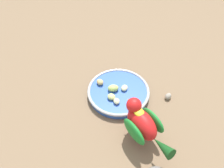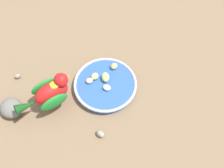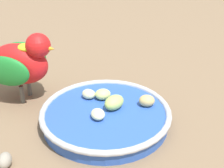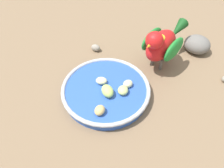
{
  "view_description": "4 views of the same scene",
  "coord_description": "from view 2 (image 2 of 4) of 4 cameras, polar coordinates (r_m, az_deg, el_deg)",
  "views": [
    {
      "loc": [
        -0.21,
        0.45,
        0.61
      ],
      "look_at": [
        0.04,
        0.01,
        0.06
      ],
      "focal_mm": 33.57,
      "sensor_mm": 36.0,
      "label": 1
    },
    {
      "loc": [
        -0.35,
        -0.23,
        0.74
      ],
      "look_at": [
        0.02,
        -0.03,
        0.04
      ],
      "focal_mm": 37.16,
      "sensor_mm": 36.0,
      "label": 2
    },
    {
      "loc": [
        -0.07,
        -0.49,
        0.35
      ],
      "look_at": [
        0.04,
        0.02,
        0.07
      ],
      "focal_mm": 54.76,
      "sensor_mm": 36.0,
      "label": 3
    },
    {
      "loc": [
        0.38,
        0.1,
        0.46
      ],
      "look_at": [
        0.02,
        0.02,
        0.04
      ],
      "focal_mm": 35.39,
      "sensor_mm": 36.0,
      "label": 4
    }
  ],
  "objects": [
    {
      "name": "apple_piece_2",
      "position": [
        0.85,
        -4.23,
        1.92
      ],
      "size": [
        0.03,
        0.03,
        0.02
      ],
      "primitive_type": "ellipsoid",
      "rotation": [
        0.0,
        0.0,
        6.25
      ],
      "color": "#C6D17A",
      "rests_on": "feeding_bowl"
    },
    {
      "name": "pebble_1",
      "position": [
        0.94,
        -22.2,
        1.76
      ],
      "size": [
        0.03,
        0.03,
        0.02
      ],
      "primitive_type": "ellipsoid",
      "rotation": [
        0.0,
        0.0,
        5.59
      ],
      "color": "gray",
      "rests_on": "ground_plane"
    },
    {
      "name": "ground_plane",
      "position": [
        0.85,
        -2.34,
        -1.82
      ],
      "size": [
        4.0,
        4.0,
        0.0
      ],
      "primitive_type": "plane",
      "color": "#7A6047"
    },
    {
      "name": "apple_piece_3",
      "position": [
        0.84,
        -1.63,
        1.69
      ],
      "size": [
        0.05,
        0.05,
        0.02
      ],
      "primitive_type": "ellipsoid",
      "rotation": [
        0.0,
        0.0,
        3.77
      ],
      "color": "#B2CC66",
      "rests_on": "feeding_bowl"
    },
    {
      "name": "rock_large",
      "position": [
        0.86,
        -23.55,
        -5.41
      ],
      "size": [
        0.09,
        0.1,
        0.05
      ],
      "primitive_type": "ellipsoid",
      "rotation": [
        0.0,
        0.0,
        4.45
      ],
      "color": "slate",
      "rests_on": "ground_plane"
    },
    {
      "name": "apple_piece_4",
      "position": [
        0.87,
        0.5,
        4.42
      ],
      "size": [
        0.03,
        0.03,
        0.02
      ],
      "primitive_type": "ellipsoid",
      "rotation": [
        0.0,
        0.0,
        2.87
      ],
      "color": "tan",
      "rests_on": "feeding_bowl"
    },
    {
      "name": "apple_piece_0",
      "position": [
        0.84,
        -5.72,
        0.61
      ],
      "size": [
        0.03,
        0.03,
        0.02
      ],
      "primitive_type": "ellipsoid",
      "rotation": [
        0.0,
        0.0,
        5.55
      ],
      "color": "beige",
      "rests_on": "feeding_bowl"
    },
    {
      "name": "pebble_0",
      "position": [
        0.77,
        -2.85,
        -12.15
      ],
      "size": [
        0.03,
        0.03,
        0.02
      ],
      "primitive_type": "ellipsoid",
      "rotation": [
        0.0,
        0.0,
        1.39
      ],
      "color": "gray",
      "rests_on": "ground_plane"
    },
    {
      "name": "apple_piece_1",
      "position": [
        0.82,
        -1.28,
        -0.9
      ],
      "size": [
        0.03,
        0.03,
        0.02
      ],
      "primitive_type": "ellipsoid",
      "rotation": [
        0.0,
        0.0,
        1.67
      ],
      "color": "beige",
      "rests_on": "feeding_bowl"
    },
    {
      "name": "parrot",
      "position": [
        0.78,
        -14.94,
        -2.1
      ],
      "size": [
        0.19,
        0.13,
        0.14
      ],
      "rotation": [
        0.0,
        0.0,
        -0.47
      ],
      "color": "#59544C",
      "rests_on": "ground_plane"
    },
    {
      "name": "feeding_bowl",
      "position": [
        0.84,
        -1.53,
        -0.24
      ],
      "size": [
        0.23,
        0.23,
        0.03
      ],
      "color": "#2D56B7",
      "rests_on": "ground_plane"
    }
  ]
}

